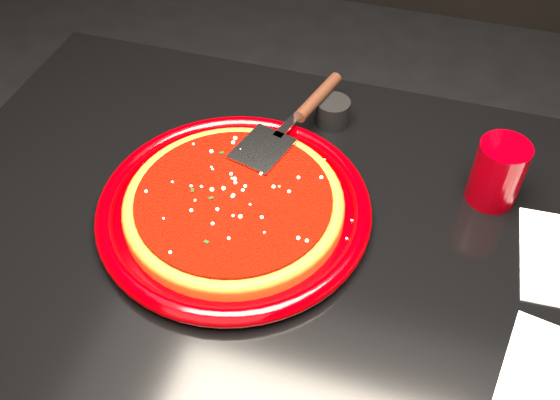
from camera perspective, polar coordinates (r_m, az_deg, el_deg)
The scene contains 10 objects.
table at distance 1.19m, azimuth 2.26°, elevation -15.98°, with size 1.20×0.80×0.75m, color black.
plate at distance 0.90m, azimuth -4.20°, elevation -0.75°, with size 0.40×0.40×0.03m, color #750002.
pizza_crust at distance 0.90m, azimuth -4.21°, elevation -0.55°, with size 0.32×0.32×0.02m, color brown.
pizza_crust_rim at distance 0.89m, azimuth -4.24°, elevation -0.21°, with size 0.32×0.32×0.02m, color brown.
pizza_sauce at distance 0.89m, azimuth -4.26°, elevation 0.04°, with size 0.28×0.28×0.01m, color #6D0902.
parmesan_dusting at distance 0.88m, azimuth -4.29°, elevation 0.39°, with size 0.27×0.27×0.01m, color #F1E4BE, non-canonical shape.
basil_flecks at distance 0.89m, azimuth -4.29°, elevation 0.34°, with size 0.25×0.25×0.00m, color black, non-canonical shape.
pizza_server at distance 0.99m, azimuth 1.24°, elevation 7.35°, with size 0.09×0.30×0.02m, color #B2B4B9, non-canonical shape.
cup at distance 0.95m, azimuth 19.28°, elevation 2.37°, with size 0.07×0.07×0.10m, color #7A0006.
ramekin at distance 1.05m, azimuth 4.85°, elevation 8.02°, with size 0.06×0.06×0.04m, color black.
Camera 1 is at (0.11, -0.53, 1.43)m, focal length 40.00 mm.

